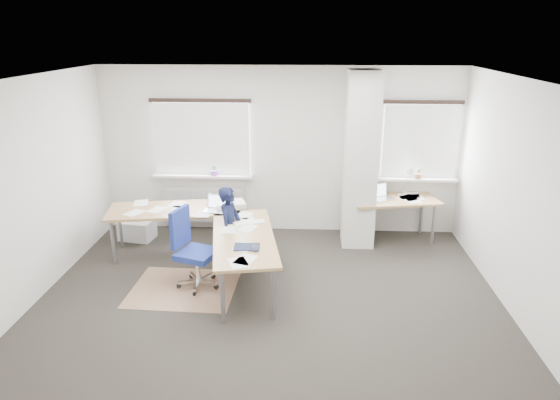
# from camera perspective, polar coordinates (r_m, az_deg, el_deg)

# --- Properties ---
(ground) EXTENTS (6.00, 6.00, 0.00)m
(ground) POSITION_cam_1_polar(r_m,az_deg,el_deg) (6.58, -1.29, -11.47)
(ground) COLOR black
(ground) RESTS_ON ground
(room_shell) EXTENTS (6.04, 5.04, 2.82)m
(room_shell) POSITION_cam_1_polar(r_m,az_deg,el_deg) (6.33, 0.56, 4.41)
(room_shell) COLOR beige
(room_shell) RESTS_ON ground
(floor_mat) EXTENTS (1.43, 1.22, 0.01)m
(floor_mat) POSITION_cam_1_polar(r_m,az_deg,el_deg) (6.99, -10.93, -9.89)
(floor_mat) COLOR #8F694E
(floor_mat) RESTS_ON ground
(white_crate) EXTENTS (0.60, 0.47, 0.32)m
(white_crate) POSITION_cam_1_polar(r_m,az_deg,el_deg) (8.69, -16.02, -3.27)
(white_crate) COLOR white
(white_crate) RESTS_ON ground
(desk_main) EXTENTS (2.82, 2.63, 0.96)m
(desk_main) POSITION_cam_1_polar(r_m,az_deg,el_deg) (7.24, -8.02, -2.65)
(desk_main) COLOR olive
(desk_main) RESTS_ON ground
(desk_side) EXTENTS (1.50, 0.93, 1.22)m
(desk_side) POSITION_cam_1_polar(r_m,az_deg,el_deg) (8.33, 12.89, -0.12)
(desk_side) COLOR olive
(desk_side) RESTS_ON ground
(task_chair) EXTENTS (0.63, 0.61, 1.09)m
(task_chair) POSITION_cam_1_polar(r_m,az_deg,el_deg) (6.90, -9.68, -7.37)
(task_chair) COLOR navy
(task_chair) RESTS_ON ground
(person) EXTENTS (0.40, 0.51, 1.25)m
(person) POSITION_cam_1_polar(r_m,az_deg,el_deg) (7.20, -5.73, -3.29)
(person) COLOR black
(person) RESTS_ON ground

